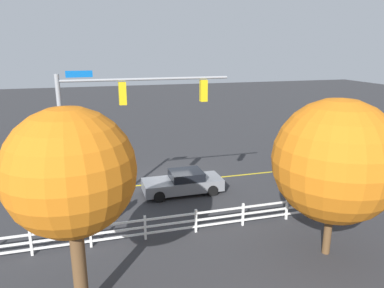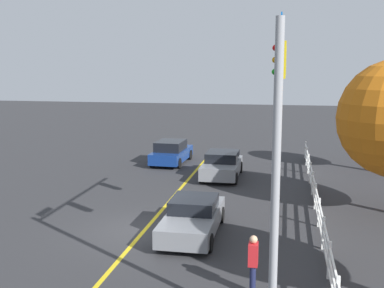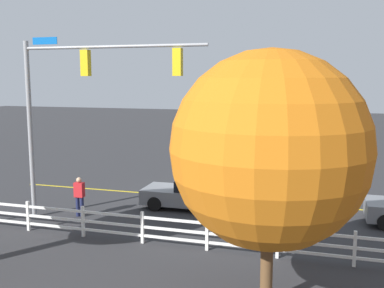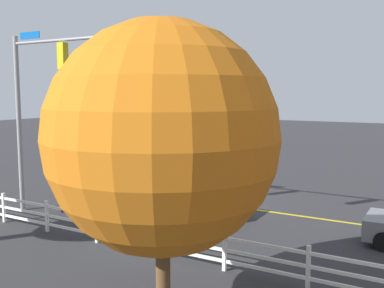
% 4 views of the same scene
% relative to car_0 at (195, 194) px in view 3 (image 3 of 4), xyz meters
% --- Properties ---
extents(ground_plane, '(120.00, 120.00, 0.00)m').
position_rel_car_0_xyz_m(ground_plane, '(0.06, -1.89, -0.65)').
color(ground_plane, '#2D2D30').
extents(lane_center_stripe, '(28.00, 0.16, 0.01)m').
position_rel_car_0_xyz_m(lane_center_stripe, '(-3.94, -1.89, -0.64)').
color(lane_center_stripe, gold).
rests_on(lane_center_stripe, ground_plane).
extents(signal_assembly, '(7.65, 0.38, 7.41)m').
position_rel_car_0_xyz_m(signal_assembly, '(3.98, 3.09, 4.56)').
color(signal_assembly, gray).
rests_on(signal_assembly, ground_plane).
extents(car_0, '(4.63, 1.96, 1.35)m').
position_rel_car_0_xyz_m(car_0, '(0.00, 0.00, 0.00)').
color(car_0, slate).
rests_on(car_0, ground_plane).
extents(pedestrian, '(0.40, 0.26, 1.69)m').
position_rel_car_0_xyz_m(pedestrian, '(4.36, 2.52, 0.28)').
color(pedestrian, '#191E3F').
rests_on(pedestrian, ground_plane).
extents(white_rail_fence, '(26.10, 0.10, 1.15)m').
position_rel_car_0_xyz_m(white_rail_fence, '(-2.94, 4.66, -0.05)').
color(white_rail_fence, white).
rests_on(white_rail_fence, ground_plane).
extents(tree_0, '(4.95, 4.95, 6.54)m').
position_rel_car_0_xyz_m(tree_0, '(-4.16, 7.82, 3.41)').
color(tree_0, brown).
rests_on(tree_0, ground_plane).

